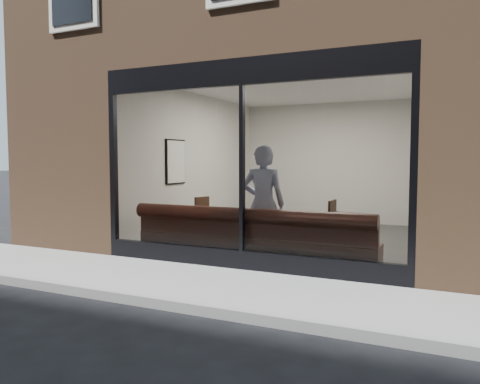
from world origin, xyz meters
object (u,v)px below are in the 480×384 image
at_px(cafe_table_right, 344,215).
at_px(cafe_chair_right, 322,238).
at_px(cafe_table_left, 195,211).
at_px(person, 263,204).
at_px(cafe_chair_left, 196,231).
at_px(banquette, 252,250).

distance_m(cafe_table_right, cafe_chair_right, 0.81).
bearing_deg(cafe_table_right, cafe_table_left, -166.48).
distance_m(cafe_table_left, cafe_table_right, 2.66).
height_order(person, cafe_chair_right, person).
bearing_deg(cafe_chair_right, cafe_table_right, 141.20).
height_order(cafe_table_left, cafe_chair_right, cafe_table_left).
bearing_deg(cafe_chair_right, person, 66.29).
distance_m(cafe_table_right, cafe_chair_left, 3.06).
relative_size(banquette, cafe_table_left, 5.95).
bearing_deg(banquette, cafe_table_right, 44.15).
bearing_deg(person, cafe_table_right, -149.26).
bearing_deg(banquette, cafe_chair_left, 144.31).
bearing_deg(person, cafe_chair_right, -124.51).
relative_size(person, cafe_table_left, 2.86).
xyz_separation_m(banquette, cafe_chair_left, (-1.81, 1.30, 0.01)).
height_order(person, cafe_table_left, person).
relative_size(cafe_chair_left, cafe_chair_right, 0.80).
bearing_deg(cafe_table_right, cafe_chair_left, 177.54).
xyz_separation_m(person, cafe_chair_left, (-1.91, 1.08, -0.72)).
distance_m(banquette, cafe_table_right, 1.76).
bearing_deg(cafe_chair_right, banquette, 66.56).
xyz_separation_m(cafe_table_left, cafe_table_right, (2.58, 0.62, 0.00)).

